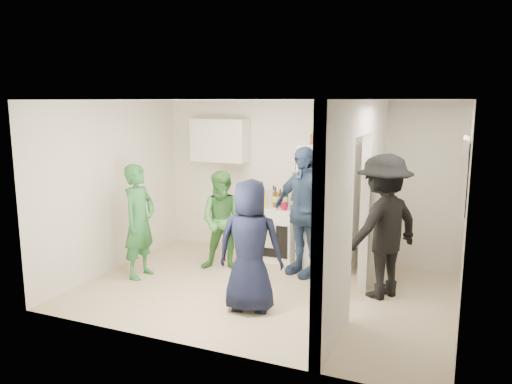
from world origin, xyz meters
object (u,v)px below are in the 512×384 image
Objects in this scene: person_nook at (383,227)px; person_green_left at (139,221)px; person_green_center at (224,221)px; person_navy at (250,246)px; fridge at (328,206)px; wicker_basket at (324,139)px; person_denim at (304,211)px; stove at (275,232)px; blue_bowl at (324,130)px; yellow_cup_stack_top at (343,137)px.

person_green_left is at bearing -45.56° from person_nook.
person_green_center is 1.53m from person_navy.
fridge is 1.16× the size of person_navy.
person_denim is at bearing -103.29° from wicker_basket.
wicker_basket is at bearing 1.51° from stove.
blue_bowl is (0.00, 0.00, 0.13)m from wicker_basket.
person_green_left is (-2.23, -1.55, -1.12)m from wicker_basket.
fridge is 1.14× the size of person_green_left.
fridge is 1.01m from wicker_basket.
person_nook is at bearing -153.49° from person_navy.
fridge is (0.86, -0.03, 0.50)m from stove.
stove is at bearing 165.18° from person_denim.
fridge is 1.58m from person_green_center.
person_green_center is 0.81× the size of person_nook.
stove is 0.53× the size of person_navy.
person_nook reaches higher than person_green_center.
blue_bowl is 2.99m from person_green_left.
wicker_basket is 1.46× the size of blue_bowl.
person_green_center is (-1.27, -0.82, -1.32)m from blue_bowl.
person_green_center is (0.97, 0.74, -0.07)m from person_green_left.
stove is at bearing -178.49° from blue_bowl.
person_navy is at bearing -103.57° from person_green_left.
wicker_basket is 1.40× the size of yellow_cup_stack_top.
person_denim is at bearing -103.29° from blue_bowl.
person_nook is (2.32, -0.13, 0.18)m from person_green_center.
stove is 0.46× the size of fridge.
wicker_basket is 0.36m from yellow_cup_stack_top.
blue_bowl is at bearing 1.51° from stove.
person_nook is at bearing -18.69° from person_green_center.
person_green_center is at bearing -59.21° from person_nook.
person_nook is (1.37, 1.07, 0.12)m from person_navy.
yellow_cup_stack_top is 2.30m from person_navy.
fridge reaches higher than person_green_center.
wicker_basket is 1.74m from person_nook.
person_navy is at bearing -101.97° from fridge.
person_denim reaches higher than person_navy.
blue_bowl reaches higher than stove.
yellow_cup_stack_top is 2.12m from person_green_center.
stove is at bearing 173.11° from yellow_cup_stack_top.
yellow_cup_stack_top is at bearing -61.05° from person_green_left.
person_denim reaches higher than person_nook.
person_green_left is at bearing -151.19° from yellow_cup_stack_top.
person_green_left is 3.34m from person_nook.
person_green_left is 0.88× the size of person_nook.
person_nook is (1.05, -0.95, -1.01)m from wicker_basket.
stove is at bearing -43.75° from person_green_left.
wicker_basket is 2.34m from person_navy.
yellow_cup_stack_top is at bearing -120.41° from person_navy.
person_denim is (1.14, 0.27, 0.19)m from person_green_center.
person_nook is at bearing -43.32° from fridge.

